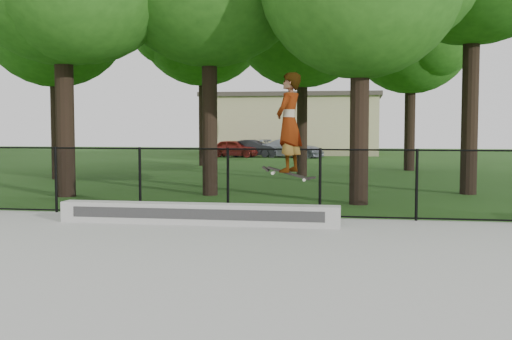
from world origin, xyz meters
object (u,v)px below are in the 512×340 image
Objects in this scene: car_b at (254,148)px; skater_airborne at (289,124)px; car_c at (293,148)px; grind_ledge at (198,214)px; car_a at (234,148)px.

skater_airborne reaches higher than car_b.
car_c is 28.47m from skater_airborne.
skater_airborne is (1.87, -0.29, 1.80)m from grind_ledge.
car_a is at bearing 105.45° from car_c.
car_c is at bearing 92.17° from grind_ledge.
car_c reaches higher than grind_ledge.
car_c is at bearing -80.30° from car_a.
car_a is at bearing 103.38° from skater_airborne.
car_a is at bearing 117.56° from car_b.
skater_airborne is (2.93, -28.28, 1.49)m from car_c.
grind_ledge is 28.52m from car_b.
grind_ledge is at bearing 171.15° from skater_airborne.
car_a reaches higher than car_b.
skater_airborne is at bearing -158.45° from car_b.
car_a is 3.78m from car_c.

